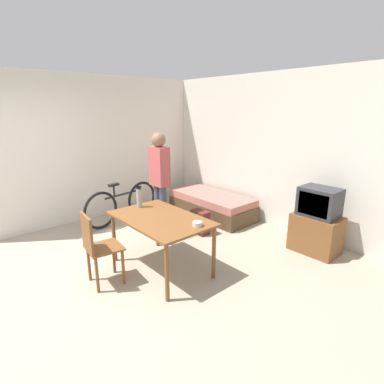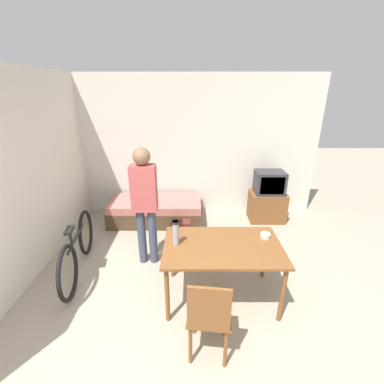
{
  "view_description": "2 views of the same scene",
  "coord_description": "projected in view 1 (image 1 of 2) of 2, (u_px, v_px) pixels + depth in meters",
  "views": [
    {
      "loc": [
        3.44,
        -0.89,
        2.1
      ],
      "look_at": [
        0.17,
        1.98,
        0.87
      ],
      "focal_mm": 28.0,
      "sensor_mm": 36.0,
      "label": 1
    },
    {
      "loc": [
        0.09,
        -1.31,
        2.39
      ],
      "look_at": [
        0.11,
        2.0,
        1.08
      ],
      "focal_mm": 24.0,
      "sensor_mm": 36.0,
      "label": 2
    }
  ],
  "objects": [
    {
      "name": "tv",
      "position": [
        317.0,
        223.0,
        4.43
      ],
      "size": [
        0.67,
        0.46,
        1.0
      ],
      "color": "brown",
      "rests_on": "ground_plane"
    },
    {
      "name": "bicycle",
      "position": [
        123.0,
        203.0,
        5.67
      ],
      "size": [
        0.31,
        1.63,
        0.77
      ],
      "color": "black",
      "rests_on": "ground_plane"
    },
    {
      "name": "person_standing",
      "position": [
        160.0,
        176.0,
        4.96
      ],
      "size": [
        0.34,
        0.23,
        1.72
      ],
      "color": "#3D4256",
      "rests_on": "ground_plane"
    },
    {
      "name": "wall_left",
      "position": [
        112.0,
        147.0,
        5.93
      ],
      "size": [
        0.06,
        4.67,
        2.7
      ],
      "color": "silver",
      "rests_on": "ground_plane"
    },
    {
      "name": "daybed",
      "position": [
        212.0,
        205.0,
        6.02
      ],
      "size": [
        1.76,
        0.81,
        0.44
      ],
      "color": "#4C3823",
      "rests_on": "ground_plane"
    },
    {
      "name": "dining_table",
      "position": [
        161.0,
        223.0,
        3.88
      ],
      "size": [
        1.36,
        0.85,
        0.74
      ],
      "color": "brown",
      "rests_on": "ground_plane"
    },
    {
      "name": "ground_plane",
      "position": [
        60.0,
        288.0,
        3.62
      ],
      "size": [
        20.0,
        20.0,
        0.0
      ],
      "primitive_type": "plane",
      "color": "#9E937F"
    },
    {
      "name": "wall_back",
      "position": [
        255.0,
        149.0,
        5.6
      ],
      "size": [
        5.11,
        0.06,
        2.7
      ],
      "color": "silver",
      "rests_on": "ground_plane"
    },
    {
      "name": "wooden_chair",
      "position": [
        97.0,
        245.0,
        3.56
      ],
      "size": [
        0.44,
        0.44,
        0.92
      ],
      "color": "brown",
      "rests_on": "ground_plane"
    },
    {
      "name": "backpack",
      "position": [
        200.0,
        222.0,
        5.15
      ],
      "size": [
        0.32,
        0.22,
        0.41
      ],
      "color": "#56231E",
      "rests_on": "ground_plane"
    },
    {
      "name": "thermos_flask",
      "position": [
        139.0,
        196.0,
        4.22
      ],
      "size": [
        0.08,
        0.08,
        0.3
      ],
      "color": "#99999E",
      "rests_on": "dining_table"
    },
    {
      "name": "mate_bowl",
      "position": [
        197.0,
        224.0,
        3.57
      ],
      "size": [
        0.12,
        0.12,
        0.05
      ],
      "color": "beige",
      "rests_on": "dining_table"
    }
  ]
}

